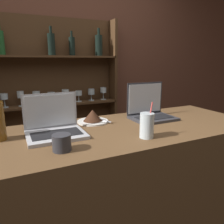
{
  "coord_description": "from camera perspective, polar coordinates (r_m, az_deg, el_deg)",
  "views": [
    {
      "loc": [
        -0.52,
        -0.79,
        1.48
      ],
      "look_at": [
        0.03,
        0.38,
        1.18
      ],
      "focal_mm": 35.0,
      "sensor_mm": 36.0,
      "label": 1
    }
  ],
  "objects": [
    {
      "name": "bar_counter",
      "position": [
        1.56,
        -0.47,
        -23.85
      ],
      "size": [
        1.96,
        0.69,
        1.08
      ],
      "color": "brown",
      "rests_on": "ground_plane"
    },
    {
      "name": "back_wall",
      "position": [
        2.4,
        -13.01,
        9.84
      ],
      "size": [
        7.0,
        0.06,
        2.7
      ],
      "color": "brown",
      "rests_on": "ground_plane"
    },
    {
      "name": "back_shelf",
      "position": [
        2.35,
        -13.78,
        1.26
      ],
      "size": [
        1.26,
        0.18,
        1.9
      ],
      "color": "#472D19",
      "rests_on": "ground_plane"
    },
    {
      "name": "laptop_near",
      "position": [
        1.26,
        -14.85,
        -3.67
      ],
      "size": [
        0.31,
        0.25,
        0.22
      ],
      "color": "#ADADB2",
      "rests_on": "bar_counter"
    },
    {
      "name": "laptop_far",
      "position": [
        1.58,
        9.89,
        0.41
      ],
      "size": [
        0.3,
        0.22,
        0.25
      ],
      "color": "#333338",
      "rests_on": "bar_counter"
    },
    {
      "name": "cake_plate",
      "position": [
        1.47,
        -5.05,
        -1.29
      ],
      "size": [
        0.21,
        0.21,
        0.09
      ],
      "color": "silver",
      "rests_on": "bar_counter"
    },
    {
      "name": "water_glass",
      "position": [
        1.18,
        9.09,
        -3.48
      ],
      "size": [
        0.08,
        0.08,
        0.19
      ],
      "color": "silver",
      "rests_on": "bar_counter"
    },
    {
      "name": "coffee_cup",
      "position": [
        1.03,
        -13.0,
        -7.8
      ],
      "size": [
        0.09,
        0.09,
        0.08
      ],
      "color": "#2D2D33",
      "rests_on": "bar_counter"
    }
  ]
}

